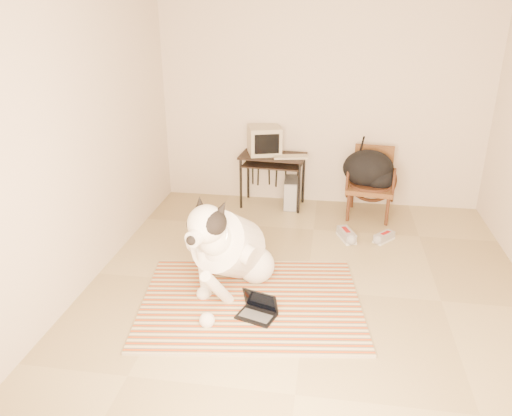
% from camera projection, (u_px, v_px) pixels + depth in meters
% --- Properties ---
extents(floor, '(4.50, 4.50, 0.00)m').
position_uv_depth(floor, '(307.00, 290.00, 4.52)').
color(floor, tan).
rests_on(floor, ground).
extents(wall_back, '(4.50, 0.00, 4.50)m').
position_uv_depth(wall_back, '(322.00, 97.00, 6.06)').
color(wall_back, beige).
rests_on(wall_back, floor).
extents(wall_front, '(4.50, 0.00, 4.50)m').
position_uv_depth(wall_front, '(286.00, 297.00, 1.95)').
color(wall_front, beige).
rests_on(wall_front, floor).
extents(wall_left, '(0.00, 4.50, 4.50)m').
position_uv_depth(wall_left, '(80.00, 136.00, 4.28)').
color(wall_left, beige).
rests_on(wall_left, floor).
extents(rug, '(2.05, 1.68, 0.02)m').
position_uv_depth(rug, '(251.00, 302.00, 4.32)').
color(rug, '#B84314').
rests_on(rug, floor).
extents(dog, '(0.74, 1.39, 1.01)m').
position_uv_depth(dog, '(229.00, 249.00, 4.41)').
color(dog, white).
rests_on(dog, rug).
extents(laptop, '(0.36, 0.30, 0.21)m').
position_uv_depth(laptop, '(258.00, 310.00, 4.10)').
color(laptop, black).
rests_on(laptop, rug).
extents(computer_desk, '(0.84, 0.51, 0.67)m').
position_uv_depth(computer_desk, '(273.00, 162.00, 6.19)').
color(computer_desk, black).
rests_on(computer_desk, floor).
extents(crt_monitor, '(0.47, 0.46, 0.34)m').
position_uv_depth(crt_monitor, '(264.00, 140.00, 6.15)').
color(crt_monitor, tan).
rests_on(crt_monitor, computer_desk).
extents(desk_keyboard, '(0.43, 0.23, 0.03)m').
position_uv_depth(desk_keyboard, '(291.00, 157.00, 6.04)').
color(desk_keyboard, tan).
rests_on(desk_keyboard, computer_desk).
extents(pc_tower, '(0.18, 0.40, 0.36)m').
position_uv_depth(pc_tower, '(291.00, 193.00, 6.31)').
color(pc_tower, '#49494B').
rests_on(pc_tower, floor).
extents(rattan_chair, '(0.61, 0.59, 0.82)m').
position_uv_depth(rattan_chair, '(371.00, 182.00, 5.98)').
color(rattan_chair, brown).
rests_on(rattan_chair, floor).
extents(backpack, '(0.62, 0.49, 0.44)m').
position_uv_depth(backpack, '(370.00, 170.00, 5.89)').
color(backpack, black).
rests_on(backpack, rattan_chair).
extents(sneaker_left, '(0.23, 0.33, 0.11)m').
position_uv_depth(sneaker_left, '(346.00, 235.00, 5.47)').
color(sneaker_left, silver).
rests_on(sneaker_left, floor).
extents(sneaker_right, '(0.26, 0.27, 0.09)m').
position_uv_depth(sneaker_right, '(384.00, 237.00, 5.44)').
color(sneaker_right, silver).
rests_on(sneaker_right, floor).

